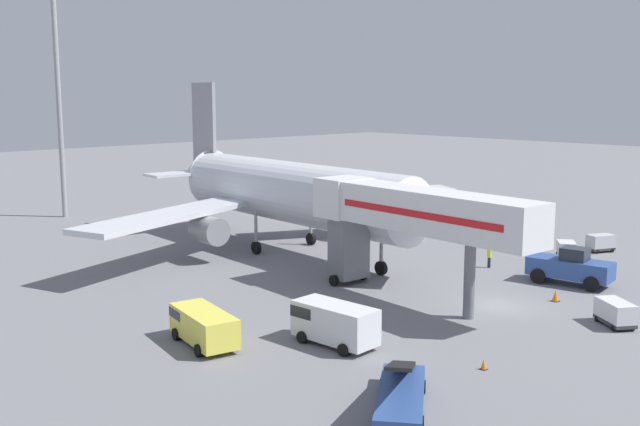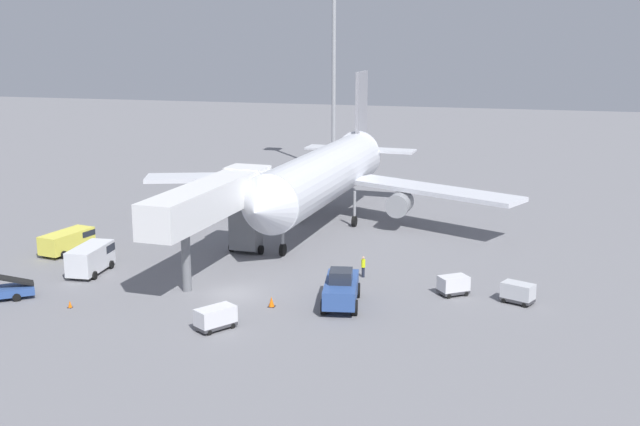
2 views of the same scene
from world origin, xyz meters
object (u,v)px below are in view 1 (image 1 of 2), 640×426
pushback_tug (570,267)px  baggage_cart_near_right (566,249)px  safety_cone_alpha (555,296)px  belt_loader_truck (401,392)px  safety_cone_charlie (484,365)px  jet_bridge (407,215)px  baggage_cart_far_left (601,242)px  baggage_cart_rear_left (615,312)px  apron_light_mast (55,39)px  service_van_outer_right (333,322)px  service_van_near_center (203,325)px  safety_cone_bravo (471,266)px  ground_crew_worker_foreground (489,256)px  airplane_at_gate (287,192)px

pushback_tug → baggage_cart_near_right: 8.84m
pushback_tug → safety_cone_alpha: size_ratio=8.17×
belt_loader_truck → safety_cone_charlie: 6.67m
baggage_cart_near_right → safety_cone_alpha: (-12.41, -5.97, -0.43)m
jet_bridge → baggage_cart_far_left: size_ratio=7.03×
baggage_cart_rear_left → apron_light_mast: apron_light_mast is taller
belt_loader_truck → baggage_cart_near_right: 34.49m
service_van_outer_right → baggage_cart_far_left: 33.96m
belt_loader_truck → safety_cone_charlie: (6.65, 0.20, -0.50)m
safety_cone_charlie → apron_light_mast: bearing=85.1°
baggage_cart_far_left → safety_cone_charlie: size_ratio=4.91×
baggage_cart_near_right → service_van_near_center: bearing=174.7°
baggage_cart_rear_left → baggage_cart_far_left: bearing=28.3°
service_van_outer_right → safety_cone_bravo: bearing=14.1°
baggage_cart_rear_left → ground_crew_worker_foreground: bearing=62.3°
pushback_tug → service_van_near_center: pushback_tug is taller
ground_crew_worker_foreground → pushback_tug: bearing=-91.5°
airplane_at_gate → ground_crew_worker_foreground: airplane_at_gate is taller
safety_cone_bravo → safety_cone_charlie: bearing=-143.1°
pushback_tug → safety_cone_bravo: size_ratio=10.41×
jet_bridge → safety_cone_bravo: (10.42, 2.01, -5.52)m
ground_crew_worker_foreground → safety_cone_charlie: ground_crew_worker_foreground is taller
airplane_at_gate → belt_loader_truck: bearing=-122.5°
safety_cone_charlie → belt_loader_truck: bearing=-178.3°
safety_cone_alpha → apron_light_mast: 59.12m
airplane_at_gate → belt_loader_truck: 34.24m
service_van_outer_right → apron_light_mast: (7.95, 51.09, 18.24)m
baggage_cart_rear_left → baggage_cart_far_left: size_ratio=1.14×
airplane_at_gate → safety_cone_charlie: bearing=-112.2°
service_van_near_center → apron_light_mast: apron_light_mast is taller
safety_cone_alpha → service_van_near_center: bearing=157.5°
pushback_tug → safety_cone_alpha: bearing=-162.3°
airplane_at_gate → pushback_tug: 24.48m
baggage_cart_rear_left → belt_loader_truck: bearing=176.5°
baggage_cart_far_left → apron_light_mast: (-25.99, 49.96, 18.70)m
service_van_near_center → baggage_cart_near_right: 34.59m
airplane_at_gate → baggage_cart_rear_left: 30.07m
service_van_near_center → baggage_cart_near_right: bearing=-5.3°
belt_loader_truck → service_van_near_center: 13.24m
belt_loader_truck → apron_light_mast: size_ratio=0.22×
belt_loader_truck → baggage_cart_rear_left: belt_loader_truck is taller
safety_cone_charlie → service_van_near_center: bearing=121.9°
airplane_at_gate → jet_bridge: (-4.61, -17.41, 0.61)m
baggage_cart_rear_left → baggage_cart_near_right: size_ratio=1.17×
airplane_at_gate → safety_cone_charlie: airplane_at_gate is taller
service_van_outer_right → baggage_cart_near_right: size_ratio=1.99×
service_van_near_center → ground_crew_worker_foreground: size_ratio=3.15×
service_van_near_center → baggage_cart_near_right: (34.44, -3.17, -0.31)m
airplane_at_gate → safety_cone_bravo: bearing=-69.3°
jet_bridge → apron_light_mast: apron_light_mast is taller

